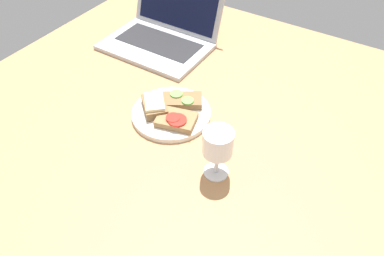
{
  "coord_description": "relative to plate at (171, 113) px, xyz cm",
  "views": [
    {
      "loc": [
        39.12,
        -58.52,
        73.41
      ],
      "look_at": [
        3.31,
        -1.68,
        8.0
      ],
      "focal_mm": 35.0,
      "sensor_mm": 36.0,
      "label": 1
    }
  ],
  "objects": [
    {
      "name": "wooden_table",
      "position": [
        7.01,
        -3.86,
        -2.25
      ],
      "size": [
        140.0,
        140.0,
        3.0
      ],
      "primitive_type": "cube",
      "color": "#B27F51",
      "rests_on": "ground"
    },
    {
      "name": "plate",
      "position": [
        0.0,
        0.0,
        0.0
      ],
      "size": [
        22.02,
        22.02,
        1.49
      ],
      "primitive_type": "cylinder",
      "color": "silver",
      "rests_on": "wooden_table"
    },
    {
      "name": "sandwich_with_cucumber",
      "position": [
        0.6,
        4.59,
        1.79
      ],
      "size": [
        12.68,
        11.1,
        2.34
      ],
      "color": "brown",
      "rests_on": "plate"
    },
    {
      "name": "sandwich_with_cheese",
      "position": [
        -4.28,
        -1.76,
        2.34
      ],
      "size": [
        10.75,
        10.6,
        3.38
      ],
      "color": "brown",
      "rests_on": "plate"
    },
    {
      "name": "sandwich_with_tomato",
      "position": [
        3.73,
        -2.91,
        1.84
      ],
      "size": [
        11.82,
        9.73,
        2.52
      ],
      "color": "#937047",
      "rests_on": "plate"
    },
    {
      "name": "wine_glass",
      "position": [
        20.62,
        -11.09,
        8.81
      ],
      "size": [
        7.04,
        7.04,
        13.49
      ],
      "color": "white",
      "rests_on": "wooden_table"
    },
    {
      "name": "laptop",
      "position": [
        -24.09,
        30.2,
        3.36
      ],
      "size": [
        35.26,
        29.96,
        20.54
      ],
      "color": "#ADAFB5",
      "rests_on": "wooden_table"
    }
  ]
}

